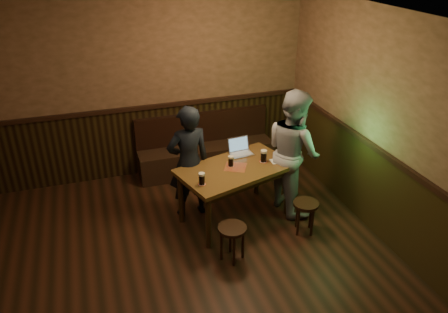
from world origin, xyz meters
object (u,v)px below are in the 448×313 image
(pint_right, at_px, (264,156))
(laptop, at_px, (240,149))
(pint_left, at_px, (202,179))
(pint_mid, at_px, (231,161))
(stool_right, at_px, (306,209))
(pub_table, at_px, (235,174))
(stool_left, at_px, (232,234))
(bench, at_px, (205,152))
(person_grey, at_px, (293,151))
(person_suit, at_px, (189,163))

(pint_right, xyz_separation_m, laptop, (-0.21, 0.34, -0.03))
(pint_left, distance_m, pint_mid, 0.59)
(pint_right, height_order, laptop, laptop)
(stool_right, bearing_deg, pub_table, 142.06)
(pint_left, height_order, pint_mid, pint_left)
(pint_right, bearing_deg, pub_table, -176.07)
(stool_left, distance_m, pint_left, 0.75)
(stool_left, bearing_deg, laptop, 66.21)
(bench, height_order, laptop, laptop)
(stool_right, distance_m, pint_right, 0.88)
(stool_right, bearing_deg, pint_mid, 141.65)
(pint_right, height_order, person_grey, person_grey)
(person_grey, bearing_deg, stool_left, 119.33)
(person_grey, bearing_deg, stool_right, 165.70)
(laptop, bearing_deg, pint_left, -143.77)
(pint_mid, height_order, person_grey, person_grey)
(pint_left, bearing_deg, pint_right, 18.42)
(bench, distance_m, person_suit, 1.38)
(bench, xyz_separation_m, pint_mid, (-0.05, -1.41, 0.55))
(laptop, distance_m, person_grey, 0.73)
(pint_mid, xyz_separation_m, pint_right, (0.46, -0.02, 0.01))
(stool_left, height_order, person_suit, person_suit)
(pint_mid, xyz_separation_m, laptop, (0.25, 0.32, -0.02))
(pint_right, distance_m, person_suit, 1.00)
(bench, relative_size, pint_left, 13.98)
(stool_right, distance_m, laptop, 1.21)
(bench, relative_size, person_grey, 1.26)
(bench, bearing_deg, laptop, -79.82)
(bench, bearing_deg, person_suit, -115.59)
(bench, bearing_deg, stool_left, -98.08)
(stool_right, relative_size, person_suit, 0.28)
(pint_left, height_order, laptop, laptop)
(stool_left, relative_size, stool_right, 1.04)
(bench, height_order, person_grey, person_grey)
(pint_right, relative_size, laptop, 0.52)
(pint_mid, distance_m, person_grey, 0.89)
(pint_left, bearing_deg, pub_table, 28.08)
(pub_table, distance_m, pint_left, 0.64)
(bench, bearing_deg, pint_right, -74.12)
(pub_table, xyz_separation_m, pint_left, (-0.54, -0.29, 0.18))
(laptop, bearing_deg, person_suit, 179.93)
(bench, xyz_separation_m, person_grey, (0.84, -1.43, 0.56))
(pint_mid, bearing_deg, pub_table, -44.18)
(pint_left, xyz_separation_m, pint_mid, (0.49, 0.33, -0.01))
(bench, distance_m, pub_table, 1.51)
(stool_left, relative_size, pint_left, 2.95)
(stool_right, bearing_deg, stool_left, -168.42)
(pub_table, height_order, laptop, laptop)
(pub_table, height_order, person_suit, person_suit)
(stool_left, xyz_separation_m, stool_right, (1.08, 0.22, -0.01))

